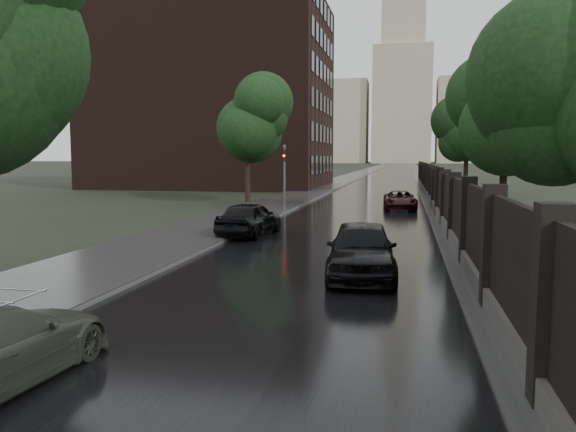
# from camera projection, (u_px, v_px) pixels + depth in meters

# --- Properties ---
(ground) EXTENTS (800.00, 800.00, 0.00)m
(ground) POSITION_uv_depth(u_px,v_px,m) (211.00, 380.00, 8.25)
(ground) COLOR black
(ground) RESTS_ON ground
(road) EXTENTS (8.00, 420.00, 0.02)m
(road) POSITION_uv_depth(u_px,v_px,m) (398.00, 167.00, 193.18)
(road) COLOR black
(road) RESTS_ON ground
(sidewalk_left) EXTENTS (4.00, 420.00, 0.16)m
(sidewalk_left) POSITION_uv_depth(u_px,v_px,m) (380.00, 166.00, 194.40)
(sidewalk_left) COLOR #2D2D2D
(sidewalk_left) RESTS_ON ground
(verge_right) EXTENTS (3.00, 420.00, 0.08)m
(verge_right) POSITION_uv_depth(u_px,v_px,m) (414.00, 167.00, 192.06)
(verge_right) COLOR #2D2D2D
(verge_right) RESTS_ON ground
(fence_right) EXTENTS (0.45, 75.72, 2.70)m
(fence_right) POSITION_uv_depth(u_px,v_px,m) (433.00, 190.00, 38.37)
(fence_right) COLOR #383533
(fence_right) RESTS_ON ground
(tree_left_far) EXTENTS (4.25, 4.25, 7.39)m
(tree_left_far) POSITION_uv_depth(u_px,v_px,m) (247.00, 128.00, 38.54)
(tree_left_far) COLOR black
(tree_left_far) RESTS_ON ground
(tree_right_b) EXTENTS (4.08, 4.08, 7.01)m
(tree_right_b) POSITION_uv_depth(u_px,v_px,m) (506.00, 123.00, 27.62)
(tree_right_b) COLOR black
(tree_right_b) RESTS_ON ground
(tree_right_c) EXTENTS (4.08, 4.08, 7.01)m
(tree_right_c) POSITION_uv_depth(u_px,v_px,m) (467.00, 136.00, 45.14)
(tree_right_c) COLOR black
(tree_right_c) RESTS_ON ground
(traffic_light) EXTENTS (0.16, 0.32, 4.00)m
(traffic_light) POSITION_uv_depth(u_px,v_px,m) (284.00, 172.00, 33.21)
(traffic_light) COLOR #59595E
(traffic_light) RESTS_ON ground
(brick_building) EXTENTS (24.00, 18.00, 20.00)m
(brick_building) POSITION_uv_depth(u_px,v_px,m) (214.00, 95.00, 61.49)
(brick_building) COLOR black
(brick_building) RESTS_ON ground
(stalinist_tower) EXTENTS (92.00, 30.00, 159.00)m
(stalinist_tower) POSITION_uv_depth(u_px,v_px,m) (402.00, 90.00, 296.23)
(stalinist_tower) COLOR tan
(stalinist_tower) RESTS_ON ground
(hatchback_left) EXTENTS (2.12, 4.37, 1.44)m
(hatchback_left) POSITION_uv_depth(u_px,v_px,m) (250.00, 218.00, 23.40)
(hatchback_left) COLOR black
(hatchback_left) RESTS_ON ground
(car_right_near) EXTENTS (2.14, 4.64, 1.54)m
(car_right_near) POSITION_uv_depth(u_px,v_px,m) (361.00, 249.00, 15.27)
(car_right_near) COLOR black
(car_right_near) RESTS_ON ground
(car_right_far) EXTENTS (2.23, 4.35, 1.18)m
(car_right_far) POSITION_uv_depth(u_px,v_px,m) (400.00, 200.00, 35.06)
(car_right_far) COLOR black
(car_right_far) RESTS_ON ground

